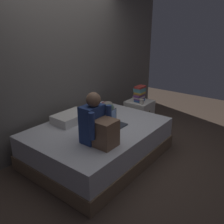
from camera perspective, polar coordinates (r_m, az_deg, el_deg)
The scene contains 10 objects.
ground_plane at distance 3.69m, azimuth 2.45°, elevation -10.91°, with size 8.00×8.00×0.00m, color #47382D.
wall_back at distance 4.00m, azimuth -11.70°, elevation 11.91°, with size 5.60×0.10×2.70m, color #605B56.
bed at distance 3.59m, azimuth -3.30°, elevation -7.26°, with size 2.00×1.50×0.51m.
nightstand at distance 4.58m, azimuth 6.59°, elevation -0.63°, with size 0.44×0.46×0.55m.
person_sitting at distance 2.91m, azimuth -3.50°, elevation -3.10°, with size 0.39×0.44×0.66m.
laptop at distance 3.46m, azimuth 0.30°, elevation -2.54°, with size 0.32×0.23×0.22m.
pillow at distance 3.67m, azimuth -9.82°, elevation -1.31°, with size 0.56×0.36×0.13m, color silver.
book_stack at distance 4.45m, azimuth 6.69°, elevation 4.49°, with size 0.24×0.17×0.29m.
mug at distance 4.31m, azimuth 7.21°, elevation 2.51°, with size 0.08×0.08×0.09m, color #BCB2A3.
clothes_pile at distance 4.16m, azimuth -1.17°, elevation 1.51°, with size 0.33×0.32×0.12m.
Camera 1 is at (-2.58, -1.80, 1.93)m, focal length 37.65 mm.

